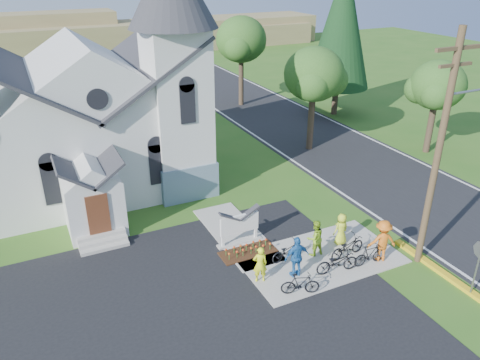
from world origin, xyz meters
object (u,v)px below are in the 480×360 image
utility_pole (441,146)px  bike_2 (337,262)px  bike_0 (287,251)px  bike_1 (300,284)px  cyclist_0 (260,264)px  cyclist_1 (315,238)px  bike_3 (370,255)px  stop_sign (480,258)px  bike_4 (347,247)px  cyclist_4 (341,229)px  church_sign (239,224)px  cyclist_3 (382,241)px  cyclist_2 (297,257)px

utility_pole → bike_2: bearing=167.7°
bike_0 → bike_1: bearing=154.6°
utility_pole → cyclist_0: (-7.06, 1.73, -4.54)m
cyclist_1 → bike_3: size_ratio=1.06×
stop_sign → bike_4: 5.27m
bike_1 → bike_3: bearing=-62.4°
bike_1 → bike_2: bike_2 is taller
utility_pole → cyclist_4: bearing=132.4°
cyclist_1 → bike_2: bearing=95.5°
bike_2 → bike_3: bearing=-87.6°
church_sign → utility_pole: 9.18m
cyclist_4 → cyclist_3: bearing=109.4°
bike_1 → cyclist_3: size_ratio=0.80×
stop_sign → bike_2: bearing=137.9°
bike_0 → bike_4: size_ratio=0.88×
stop_sign → cyclist_2: (-5.61, 4.08, -0.80)m
bike_0 → cyclist_4: 2.92m
bike_0 → cyclist_2: cyclist_2 is taller
stop_sign → bike_0: size_ratio=1.50×
cyclist_0 → bike_4: (4.32, -0.15, -0.32)m
cyclist_1 → utility_pole: bearing=150.5°
bike_1 → bike_4: (3.27, 1.28, 0.02)m
bike_1 → bike_2: 2.23m
bike_3 → cyclist_0: bearing=79.6°
cyclist_0 → cyclist_2: bearing=-176.7°
bike_4 → cyclist_1: bearing=50.2°
church_sign → bike_4: church_sign is taller
cyclist_2 → stop_sign: bearing=146.9°
church_sign → cyclist_0: size_ratio=1.36×
cyclist_0 → bike_3: cyclist_0 is taller
cyclist_0 → cyclist_4: (4.70, 0.86, -0.04)m
cyclist_1 → cyclist_3: (2.39, -1.63, 0.12)m
bike_2 → bike_3: (1.62, -0.16, -0.02)m
bike_3 → cyclist_4: cyclist_4 is taller
utility_pole → bike_0: bearing=154.1°
church_sign → bike_4: 4.95m
bike_0 → cyclist_3: (3.68, -1.81, 0.54)m
stop_sign → cyclist_0: 8.45m
church_sign → bike_2: church_sign is taller
cyclist_2 → cyclist_1: bearing=-144.8°
bike_1 → cyclist_2: size_ratio=0.83×
bike_0 → cyclist_3: bearing=-123.0°
bike_1 → cyclist_4: bearing=-36.2°
bike_3 → bike_2: bearing=86.2°
cyclist_1 → bike_2: size_ratio=0.89×
bike_4 → bike_2: bearing=116.8°
bike_3 → cyclist_4: size_ratio=1.04×
church_sign → cyclist_1: cyclist_1 is taller
bike_1 → bike_0: bearing=3.1°
cyclist_3 → utility_pole: bearing=173.6°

